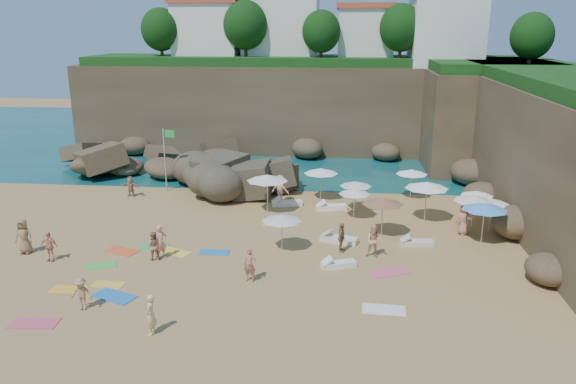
# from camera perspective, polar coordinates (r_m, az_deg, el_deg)

# --- Properties ---
(ground) EXTENTS (120.00, 120.00, 0.00)m
(ground) POSITION_cam_1_polar(r_m,az_deg,el_deg) (31.53, -4.17, -4.93)
(ground) COLOR tan
(ground) RESTS_ON ground
(seawater) EXTENTS (120.00, 120.00, 0.00)m
(seawater) POSITION_cam_1_polar(r_m,az_deg,el_deg) (60.24, 0.63, 5.50)
(seawater) COLOR #0C4751
(seawater) RESTS_ON ground
(cliff_back) EXTENTS (44.00, 8.00, 8.00)m
(cliff_back) POSITION_cam_1_polar(r_m,az_deg,el_deg) (54.52, 2.29, 8.59)
(cliff_back) COLOR brown
(cliff_back) RESTS_ON ground
(cliff_right) EXTENTS (8.00, 30.00, 8.00)m
(cliff_right) POSITION_cam_1_polar(r_m,az_deg,el_deg) (40.13, 25.78, 4.08)
(cliff_right) COLOR brown
(cliff_right) RESTS_ON ground
(cliff_corner) EXTENTS (10.00, 12.00, 8.00)m
(cliff_corner) POSITION_cam_1_polar(r_m,az_deg,el_deg) (50.88, 19.19, 7.12)
(cliff_corner) COLOR brown
(cliff_corner) RESTS_ON ground
(rock_promontory) EXTENTS (12.00, 7.00, 2.00)m
(rock_promontory) POSITION_cam_1_polar(r_m,az_deg,el_deg) (49.09, -13.76, 2.48)
(rock_promontory) COLOR brown
(rock_promontory) RESTS_ON ground
(clifftop_buildings) EXTENTS (28.48, 9.48, 7.00)m
(clifftop_buildings) POSITION_cam_1_polar(r_m,az_deg,el_deg) (54.74, 3.48, 16.21)
(clifftop_buildings) COLOR white
(clifftop_buildings) RESTS_ON cliff_back
(clifftop_trees) EXTENTS (35.60, 23.82, 4.40)m
(clifftop_trees) POSITION_cam_1_polar(r_m,az_deg,el_deg) (48.43, 5.41, 16.15)
(clifftop_trees) COLOR #11380F
(clifftop_trees) RESTS_ON ground
(marina_masts) EXTENTS (3.10, 0.10, 6.00)m
(marina_masts) POSITION_cam_1_polar(r_m,az_deg,el_deg) (63.33, -14.57, 8.27)
(marina_masts) COLOR white
(marina_masts) RESTS_ON ground
(rock_outcrop) EXTENTS (9.18, 7.89, 3.12)m
(rock_outcrop) POSITION_cam_1_polar(r_m,az_deg,el_deg) (40.92, -5.80, 0.10)
(rock_outcrop) COLOR brown
(rock_outcrop) RESTS_ON ground
(flag_pole) EXTENTS (0.89, 0.21, 4.57)m
(flag_pole) POSITION_cam_1_polar(r_m,az_deg,el_deg) (41.02, -12.25, 4.05)
(flag_pole) COLOR silver
(flag_pole) RESTS_ON ground
(parasol_0) EXTENTS (2.05, 2.05, 1.93)m
(parasol_0) POSITION_cam_1_polar(r_m,az_deg,el_deg) (36.27, 6.91, 0.83)
(parasol_0) COLOR silver
(parasol_0) RESTS_ON ground
(parasol_1) EXTENTS (2.33, 2.33, 2.21)m
(parasol_1) POSITION_cam_1_polar(r_m,az_deg,el_deg) (38.31, 3.38, 2.16)
(parasol_1) COLOR silver
(parasol_1) RESTS_ON ground
(parasol_2) EXTENTS (1.97, 1.97, 1.86)m
(parasol_2) POSITION_cam_1_polar(r_m,az_deg,el_deg) (34.77, 6.78, 0.03)
(parasol_2) COLOR silver
(parasol_2) RESTS_ON ground
(parasol_3) EXTENTS (2.17, 2.17, 2.05)m
(parasol_3) POSITION_cam_1_polar(r_m,az_deg,el_deg) (39.47, 12.46, 2.01)
(parasol_3) COLOR silver
(parasol_3) RESTS_ON ground
(parasol_4) EXTENTS (1.96, 1.96, 1.85)m
(parasol_4) POSITION_cam_1_polar(r_m,az_deg,el_deg) (36.10, 18.65, -0.13)
(parasol_4) COLOR silver
(parasol_4) RESTS_ON ground
(parasol_5) EXTENTS (2.63, 2.63, 2.49)m
(parasol_5) POSITION_cam_1_polar(r_m,az_deg,el_deg) (35.51, -2.11, 1.46)
(parasol_5) COLOR silver
(parasol_5) RESTS_ON ground
(parasol_6) EXTENTS (2.36, 2.36, 2.23)m
(parasol_6) POSITION_cam_1_polar(r_m,az_deg,el_deg) (31.97, 9.62, -0.93)
(parasol_6) COLOR silver
(parasol_6) RESTS_ON ground
(parasol_7) EXTENTS (2.62, 2.62, 2.48)m
(parasol_7) POSITION_cam_1_polar(r_m,az_deg,el_deg) (34.89, 13.93, 0.68)
(parasol_7) COLOR silver
(parasol_7) RESTS_ON ground
(parasol_8) EXTENTS (2.08, 2.08, 1.97)m
(parasol_8) POSITION_cam_1_polar(r_m,az_deg,el_deg) (34.38, 19.95, -0.90)
(parasol_8) COLOR silver
(parasol_8) RESTS_ON ground
(parasol_9) EXTENTS (2.09, 2.09, 1.98)m
(parasol_9) POSITION_cam_1_polar(r_m,az_deg,el_deg) (29.50, -0.63, -2.66)
(parasol_9) COLOR silver
(parasol_9) RESTS_ON ground
(parasol_10) EXTENTS (2.44, 2.44, 2.31)m
(parasol_10) POSITION_cam_1_polar(r_m,az_deg,el_deg) (32.20, 19.36, -1.40)
(parasol_10) COLOR silver
(parasol_10) RESTS_ON ground
(parasol_11) EXTENTS (2.33, 2.33, 2.20)m
(parasol_11) POSITION_cam_1_polar(r_m,az_deg,el_deg) (33.92, 18.38, -0.59)
(parasol_11) COLOR silver
(parasol_11) RESTS_ON ground
(lounger_0) EXTENTS (1.62, 0.89, 0.24)m
(lounger_0) POSITION_cam_1_polar(r_m,az_deg,el_deg) (33.90, -1.24, -3.11)
(lounger_0) COLOR silver
(lounger_0) RESTS_ON ground
(lounger_1) EXTENTS (2.11, 1.11, 0.31)m
(lounger_1) POSITION_cam_1_polar(r_m,az_deg,el_deg) (37.40, -0.10, -1.15)
(lounger_1) COLOR white
(lounger_1) RESTS_ON ground
(lounger_2) EXTENTS (2.06, 1.12, 0.31)m
(lounger_2) POSITION_cam_1_polar(r_m,az_deg,el_deg) (36.71, 4.43, -1.55)
(lounger_2) COLOR white
(lounger_2) RESTS_ON ground
(lounger_3) EXTENTS (1.83, 0.76, 0.28)m
(lounger_3) POSITION_cam_1_polar(r_m,az_deg,el_deg) (31.57, 12.95, -5.03)
(lounger_3) COLOR silver
(lounger_3) RESTS_ON ground
(lounger_4) EXTENTS (2.16, 1.25, 0.32)m
(lounger_4) POSITION_cam_1_polar(r_m,az_deg,el_deg) (31.31, 5.21, -4.80)
(lounger_4) COLOR silver
(lounger_4) RESTS_ON ground
(lounger_5) EXTENTS (1.82, 1.13, 0.27)m
(lounger_5) POSITION_cam_1_polar(r_m,az_deg,el_deg) (28.20, 5.16, -7.33)
(lounger_5) COLOR white
(lounger_5) RESTS_ON ground
(towel_0) EXTENTS (2.17, 1.62, 0.03)m
(towel_0) POSITION_cam_1_polar(r_m,az_deg,el_deg) (26.40, -17.23, -10.08)
(towel_0) COLOR blue
(towel_0) RESTS_ON ground
(towel_1) EXTENTS (1.95, 1.08, 0.03)m
(towel_1) POSITION_cam_1_polar(r_m,az_deg,el_deg) (25.35, -24.36, -12.03)
(towel_1) COLOR #CB4F61
(towel_1) RESTS_ON ground
(towel_2) EXTENTS (1.60, 0.82, 0.03)m
(towel_2) POSITION_cam_1_polar(r_m,az_deg,el_deg) (27.72, -21.40, -9.20)
(towel_2) COLOR #FFAE28
(towel_2) RESTS_ON ground
(towel_3) EXTENTS (1.62, 1.19, 0.03)m
(towel_3) POSITION_cam_1_polar(r_m,az_deg,el_deg) (29.75, -18.42, -7.11)
(towel_3) COLOR green
(towel_3) RESTS_ON ground
(towel_4) EXTENTS (1.54, 0.88, 0.03)m
(towel_4) POSITION_cam_1_polar(r_m,az_deg,el_deg) (27.59, -17.82, -8.95)
(towel_4) COLOR #F1B43F
(towel_4) RESTS_ON ground
(towel_7) EXTENTS (2.03, 1.55, 0.03)m
(towel_7) POSITION_cam_1_polar(r_m,az_deg,el_deg) (31.30, -16.55, -5.74)
(towel_7) COLOR #E85629
(towel_7) RESTS_ON ground
(towel_8) EXTENTS (1.62, 0.86, 0.03)m
(towel_8) POSITION_cam_1_polar(r_m,az_deg,el_deg) (30.09, -7.49, -6.09)
(towel_8) COLOR #2277BA
(towel_8) RESTS_ON ground
(towel_9) EXTENTS (2.16, 1.67, 0.03)m
(towel_9) POSITION_cam_1_polar(r_m,az_deg,el_deg) (28.00, 10.28, -7.99)
(towel_9) COLOR #DB5578
(towel_9) RESTS_ON ground
(towel_11) EXTENTS (1.76, 1.22, 0.03)m
(towel_11) POSITION_cam_1_polar(r_m,az_deg,el_deg) (31.54, -13.48, -5.33)
(towel_11) COLOR #34B75D
(towel_11) RESTS_ON ground
(towel_12) EXTENTS (1.86, 1.43, 0.03)m
(towel_12) POSITION_cam_1_polar(r_m,az_deg,el_deg) (30.43, -11.35, -6.01)
(towel_12) COLOR yellow
(towel_12) RESTS_ON ground
(towel_13) EXTENTS (1.86, 1.01, 0.03)m
(towel_13) POSITION_cam_1_polar(r_m,az_deg,el_deg) (24.51, 9.72, -11.69)
(towel_13) COLOR white
(towel_13) RESTS_ON ground
(person_stand_0) EXTENTS (0.75, 0.76, 1.78)m
(person_stand_0) POSITION_cam_1_polar(r_m,az_deg,el_deg) (29.51, -12.79, -5.00)
(person_stand_0) COLOR tan
(person_stand_0) RESTS_ON ground
(person_stand_1) EXTENTS (0.83, 0.71, 1.51)m
(person_stand_1) POSITION_cam_1_polar(r_m,az_deg,el_deg) (29.53, -13.51, -5.32)
(person_stand_1) COLOR #A77753
(person_stand_1) RESTS_ON ground
(person_stand_2) EXTENTS (1.32, 0.80, 1.90)m
(person_stand_2) POSITION_cam_1_polar(r_m,az_deg,el_deg) (37.83, -0.80, 0.31)
(person_stand_2) COLOR #DE9D7E
(person_stand_2) RESTS_ON ground
(person_stand_3) EXTENTS (0.59, 1.00, 1.60)m
(person_stand_3) POSITION_cam_1_polar(r_m,az_deg,el_deg) (29.79, 5.45, -4.62)
(person_stand_3) COLOR #916E48
(person_stand_3) RESTS_ON ground
(person_stand_4) EXTENTS (0.88, 1.01, 1.81)m
(person_stand_4) POSITION_cam_1_polar(r_m,az_deg,el_deg) (33.58, 17.41, -2.67)
(person_stand_4) COLOR tan
(person_stand_4) RESTS_ON ground
(person_stand_5) EXTENTS (1.38, 0.48, 1.47)m
(person_stand_5) POSITION_cam_1_polar(r_m,az_deg,el_deg) (40.74, -15.70, 0.55)
(person_stand_5) COLOR #B07658
(person_stand_5) RESTS_ON ground
(person_stand_6) EXTENTS (0.41, 0.62, 1.67)m
(person_stand_6) POSITION_cam_1_polar(r_m,az_deg,el_deg) (22.74, -13.79, -11.99)
(person_stand_6) COLOR #F2CB89
(person_stand_6) RESTS_ON ground
(person_lie_0) EXTENTS (0.93, 1.43, 0.38)m
(person_lie_0) POSITION_cam_1_polar(r_m,az_deg,el_deg) (25.62, -20.14, -10.79)
(person_lie_0) COLOR #AC7E56
(person_lie_0) RESTS_ON ground
(person_lie_1) EXTENTS (1.03, 1.61, 0.38)m
(person_lie_1) POSITION_cam_1_polar(r_m,az_deg,el_deg) (31.21, -22.98, -6.13)
(person_lie_1) COLOR #EBA386
(person_lie_1) RESTS_ON ground
(person_lie_2) EXTENTS (0.93, 1.86, 0.49)m
(person_lie_2) POSITION_cam_1_polar(r_m,az_deg,el_deg) (32.72, -25.10, -5.25)
(person_lie_2) COLOR #926B49
(person_lie_2) RESTS_ON ground
(person_lie_4) EXTENTS (0.90, 1.71, 0.39)m
(person_lie_4) POSITION_cam_1_polar(r_m,az_deg,el_deg) (26.64, -3.87, -8.65)
(person_lie_4) COLOR #B06D58
(person_lie_4) RESTS_ON ground
(person_lie_5) EXTENTS (1.04, 1.81, 0.65)m
(person_lie_5) POSITION_cam_1_polar(r_m,az_deg,el_deg) (29.47, 8.69, -5.97)
(person_lie_5) COLOR #E9B384
(person_lie_5) RESTS_ON ground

